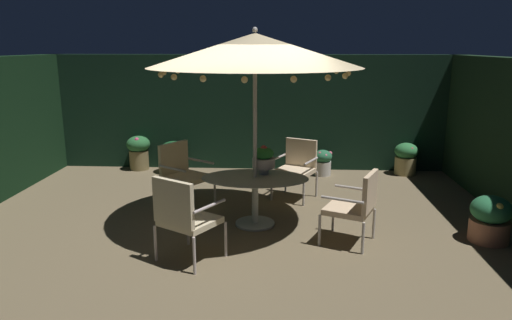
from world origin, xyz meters
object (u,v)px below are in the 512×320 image
at_px(patio_dining_table, 255,187).
at_px(patio_chair_north, 356,203).
at_px(potted_plant_back_left, 174,155).
at_px(patio_umbrella, 255,51).
at_px(potted_plant_back_center, 490,218).
at_px(centerpiece_planter, 264,159).
at_px(patio_chair_southeast, 183,214).
at_px(patio_chair_east, 182,170).
at_px(potted_plant_right_near, 323,162).
at_px(potted_plant_right_far, 406,158).
at_px(potted_plant_left_far, 139,151).
at_px(patio_chair_northeast, 297,164).

bearing_deg(patio_dining_table, patio_chair_north, -24.27).
distance_m(patio_dining_table, potted_plant_back_left, 3.29).
bearing_deg(patio_umbrella, potted_plant_back_center, -7.71).
xyz_separation_m(centerpiece_planter, patio_chair_southeast, (-0.87, -1.42, -0.33)).
distance_m(centerpiece_planter, patio_chair_southeast, 1.70).
distance_m(patio_chair_east, potted_plant_back_left, 2.04).
xyz_separation_m(patio_dining_table, patio_chair_north, (1.32, -0.59, -0.00)).
distance_m(patio_dining_table, patio_chair_southeast, 1.46).
bearing_deg(potted_plant_right_near, potted_plant_right_far, 5.23).
xyz_separation_m(patio_chair_north, potted_plant_back_center, (1.76, 0.18, -0.24)).
xyz_separation_m(potted_plant_right_far, potted_plant_back_center, (0.27, -3.27, -0.02)).
bearing_deg(patio_chair_east, potted_plant_left_far, 122.41).
bearing_deg(potted_plant_back_center, potted_plant_left_far, 149.20).
distance_m(patio_dining_table, patio_chair_north, 1.45).
relative_size(potted_plant_back_left, potted_plant_right_near, 1.25).
height_order(patio_dining_table, potted_plant_right_far, patio_dining_table).
height_order(centerpiece_planter, patio_chair_east, centerpiece_planter).
distance_m(patio_chair_east, potted_plant_right_near, 3.05).
bearing_deg(potted_plant_back_left, potted_plant_right_far, 1.16).
relative_size(centerpiece_planter, potted_plant_right_far, 0.65).
bearing_deg(potted_plant_left_far, potted_plant_back_left, -13.82).
height_order(centerpiece_planter, potted_plant_left_far, centerpiece_planter).
bearing_deg(patio_chair_north, patio_chair_east, 150.88).
bearing_deg(patio_chair_east, patio_dining_table, -33.96).
height_order(patio_chair_east, potted_plant_back_center, patio_chair_east).
bearing_deg(patio_umbrella, potted_plant_left_far, 131.00).
relative_size(patio_umbrella, patio_chair_north, 2.97).
relative_size(patio_chair_east, patio_chair_southeast, 0.95).
height_order(patio_chair_northeast, potted_plant_right_near, patio_chair_northeast).
bearing_deg(potted_plant_right_near, patio_dining_table, -113.48).
relative_size(patio_chair_southeast, potted_plant_right_near, 2.06).
bearing_deg(potted_plant_right_far, patio_chair_east, -153.12).
bearing_deg(potted_plant_right_near, patio_chair_north, -87.44).
xyz_separation_m(patio_chair_north, potted_plant_left_far, (-3.88, 3.54, -0.16)).
relative_size(patio_chair_east, potted_plant_left_far, 1.42).
relative_size(patio_dining_table, potted_plant_back_center, 2.45).
xyz_separation_m(patio_chair_north, patio_chair_northeast, (-0.69, 1.90, 0.02)).
height_order(patio_chair_north, potted_plant_left_far, patio_chair_north).
relative_size(patio_dining_table, patio_chair_southeast, 1.44).
distance_m(centerpiece_planter, potted_plant_right_near, 2.81).
relative_size(patio_umbrella, potted_plant_back_left, 4.50).
distance_m(patio_dining_table, patio_umbrella, 1.87).
distance_m(patio_chair_northeast, potted_plant_back_left, 2.83).
bearing_deg(potted_plant_back_left, patio_umbrella, -56.94).
relative_size(patio_chair_north, patio_chair_northeast, 0.99).
xyz_separation_m(patio_chair_southeast, potted_plant_back_left, (-1.04, 4.00, -0.25)).
bearing_deg(patio_chair_east, potted_plant_back_left, 106.82).
relative_size(potted_plant_right_far, potted_plant_right_near, 1.25).
bearing_deg(patio_chair_north, patio_chair_northeast, 110.06).
bearing_deg(potted_plant_back_center, centerpiece_planter, 168.61).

